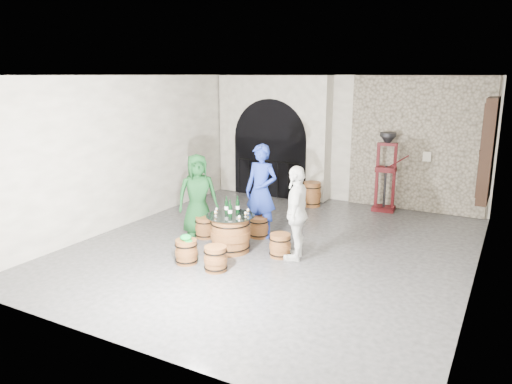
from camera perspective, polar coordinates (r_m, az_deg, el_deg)
The scene contains 31 objects.
ground at distance 9.34m, azimuth 2.17°, elevation -6.47°, with size 8.00×8.00×0.00m, color #303032.
wall_back at distance 12.59m, azimuth 10.43°, elevation 6.08°, with size 8.00×8.00×0.00m, color white.
wall_front at distance 5.71m, azimuth -15.89°, elevation -3.30°, with size 8.00×8.00×0.00m, color white.
wall_left at distance 10.91m, azimuth -14.50°, elevation 4.73°, with size 8.00×8.00×0.00m, color white.
wall_right at distance 8.04m, azimuth 25.23°, elevation 0.76°, with size 8.00×8.00×0.00m, color white.
ceiling at distance 8.77m, azimuth 2.37°, elevation 13.56°, with size 8.00×8.00×0.00m, color beige.
stone_facing_panel at distance 12.09m, azimuth 18.48°, elevation 5.30°, with size 3.20×0.12×3.18m, color gray.
arched_opening at distance 13.07m, azimuth 2.08°, elevation 6.49°, with size 3.10×0.60×3.19m.
shuttered_window at distance 10.37m, azimuth 25.60°, elevation 4.49°, with size 0.23×1.10×2.00m.
barrel_table at distance 9.03m, azimuth -3.02°, elevation -4.87°, with size 0.90×0.90×0.70m.
barrel_stool_left at distance 9.85m, azimuth -6.02°, elevation -4.16°, with size 0.40×0.40×0.43m.
barrel_stool_far at distance 9.81m, azimuth 0.34°, elevation -4.15°, with size 0.40×0.40×0.43m.
barrel_stool_right at distance 8.80m, azimuth 2.86°, elevation -6.30°, with size 0.40×0.40×0.43m.
barrel_stool_near_right at distance 8.22m, azimuth -4.77°, elevation -7.82°, with size 0.40×0.40×0.43m.
barrel_stool_near_left at distance 8.58m, azimuth -8.20°, elevation -6.96°, with size 0.40×0.40×0.43m.
green_cap at distance 8.49m, azimuth -8.24°, elevation -5.33°, with size 0.24×0.20×0.11m.
person_green at distance 9.91m, azimuth -6.88°, elevation -0.33°, with size 0.82×0.53×1.67m, color #12431C.
person_blue at distance 9.68m, azimuth 0.62°, elevation 0.11°, with size 0.69×0.45×1.89m, color navy.
person_white at distance 8.54m, azimuth 4.81°, elevation -2.48°, with size 0.99×0.41×1.70m, color silver.
wine_bottle_left at distance 9.02m, azimuth -3.48°, elevation -1.69°, with size 0.08×0.08×0.32m.
wine_bottle_center at distance 8.78m, azimuth -3.07°, elevation -2.11°, with size 0.08×0.08×0.32m.
wine_bottle_right at distance 9.04m, azimuth -2.18°, elevation -1.64°, with size 0.08×0.08×0.32m.
tasting_glass_a at distance 8.87m, azimuth -4.79°, elevation -2.53°, with size 0.05×0.05×0.10m, color #BA7A24, non-canonical shape.
tasting_glass_b at distance 8.78m, azimuth -1.24°, elevation -2.65°, with size 0.05×0.05×0.10m, color #BA7A24, non-canonical shape.
tasting_glass_c at distance 9.29m, azimuth -2.97°, elevation -1.76°, with size 0.05×0.05×0.10m, color #BA7A24, non-canonical shape.
tasting_glass_d at distance 8.98m, azimuth -0.95°, elevation -2.28°, with size 0.05×0.05×0.10m, color #BA7A24, non-canonical shape.
tasting_glass_e at distance 8.55m, azimuth -1.99°, elevation -3.11°, with size 0.05×0.05×0.10m, color #BA7A24, non-canonical shape.
tasting_glass_f at distance 9.07m, azimuth -4.67°, elevation -2.17°, with size 0.05×0.05×0.10m, color #BA7A24, non-canonical shape.
side_barrel at distance 12.16m, azimuth 6.60°, elevation -0.26°, with size 0.46×0.46×0.62m.
corking_press at distance 11.92m, azimuth 15.07°, elevation 2.98°, with size 0.79×0.46×1.89m.
control_box at distance 12.01m, azimuth 19.49°, elevation 3.96°, with size 0.18×0.10×0.22m, color silver.
Camera 1 is at (3.88, -7.86, 3.22)m, focal length 34.00 mm.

